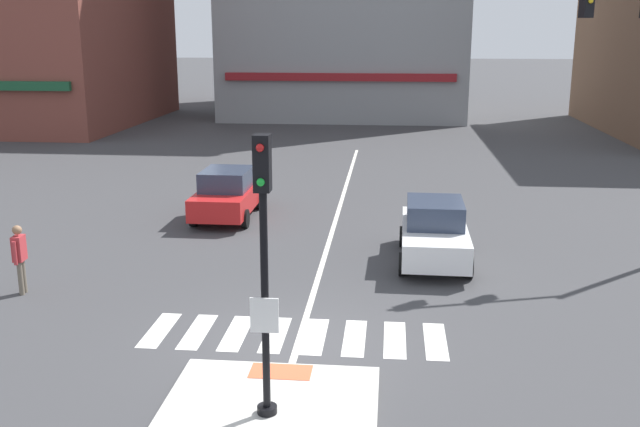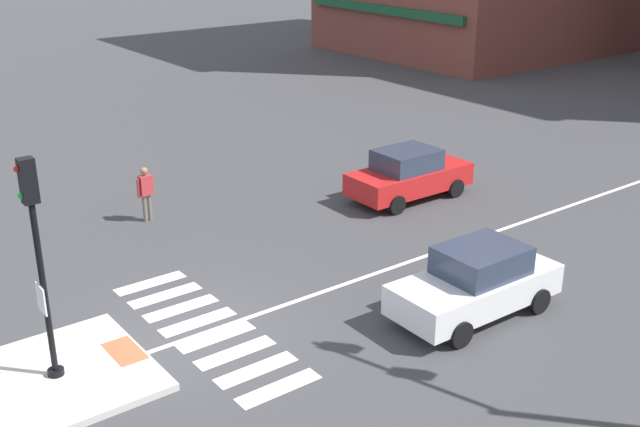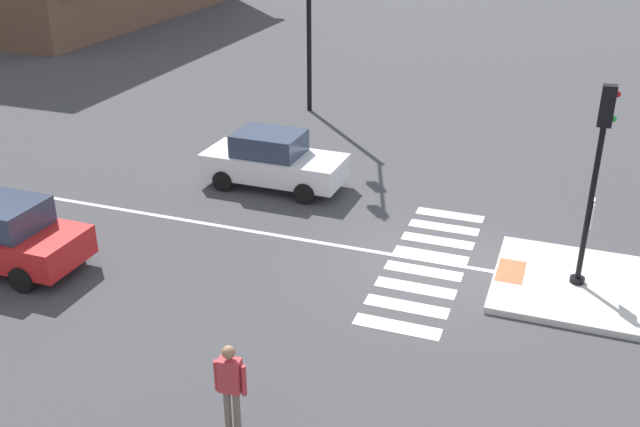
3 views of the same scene
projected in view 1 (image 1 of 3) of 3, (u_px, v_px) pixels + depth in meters
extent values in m
plane|color=#3D3D3F|center=(292.00, 343.00, 14.39)|extent=(300.00, 300.00, 0.00)
cube|color=beige|center=(267.00, 417.00, 11.50)|extent=(3.49, 3.56, 0.15)
cube|color=#DB5B38|center=(281.00, 372.00, 12.86)|extent=(1.10, 0.60, 0.01)
cylinder|color=black|center=(267.00, 409.00, 11.47)|extent=(0.32, 0.32, 0.12)
cylinder|color=black|center=(265.00, 303.00, 11.03)|extent=(0.12, 0.12, 3.48)
cube|color=white|center=(264.00, 315.00, 11.00)|extent=(0.44, 0.03, 0.56)
cube|color=black|center=(262.00, 163.00, 10.49)|extent=(0.24, 0.28, 0.84)
sphere|color=red|center=(260.00, 148.00, 10.28)|extent=(0.12, 0.12, 0.12)
sphere|color=green|center=(261.00, 182.00, 10.40)|extent=(0.12, 0.12, 0.12)
cube|color=silver|center=(159.00, 330.00, 15.02)|extent=(0.44, 1.80, 0.01)
cube|color=silver|center=(198.00, 331.00, 14.94)|extent=(0.44, 1.80, 0.01)
cube|color=silver|center=(236.00, 333.00, 14.87)|extent=(0.44, 1.80, 0.01)
cube|color=silver|center=(275.00, 335.00, 14.79)|extent=(0.44, 1.80, 0.01)
cube|color=silver|center=(315.00, 336.00, 14.71)|extent=(0.44, 1.80, 0.01)
cube|color=silver|center=(355.00, 338.00, 14.64)|extent=(0.44, 1.80, 0.01)
cube|color=silver|center=(395.00, 339.00, 14.56)|extent=(0.44, 1.80, 0.01)
cube|color=silver|center=(435.00, 341.00, 14.48)|extent=(0.44, 1.80, 0.01)
cube|color=silver|center=(336.00, 218.00, 24.02)|extent=(0.14, 28.00, 0.01)
cube|color=black|center=(587.00, 1.00, 17.98)|extent=(0.34, 0.36, 0.80)
sphere|color=gold|center=(591.00, 1.00, 17.82)|extent=(0.12, 0.12, 0.12)
cube|color=maroon|center=(339.00, 77.00, 46.64)|extent=(14.96, 0.30, 0.50)
cube|color=red|center=(228.00, 198.00, 23.93)|extent=(1.73, 4.11, 0.70)
cube|color=#2D384C|center=(226.00, 179.00, 23.62)|extent=(1.49, 1.91, 0.64)
cylinder|color=black|center=(213.00, 199.00, 25.32)|extent=(0.18, 0.60, 0.60)
cylinder|color=black|center=(260.00, 200.00, 25.15)|extent=(0.18, 0.60, 0.60)
cylinder|color=black|center=(193.00, 217.00, 22.87)|extent=(0.18, 0.60, 0.60)
cylinder|color=black|center=(245.00, 219.00, 22.70)|extent=(0.18, 0.60, 0.60)
cube|color=white|center=(434.00, 238.00, 19.34)|extent=(1.77, 4.13, 0.70)
cube|color=#2D384C|center=(435.00, 212.00, 19.32)|extent=(1.51, 1.92, 0.64)
cylinder|color=black|center=(469.00, 267.00, 18.11)|extent=(0.19, 0.60, 0.60)
cylinder|color=black|center=(402.00, 264.00, 18.29)|extent=(0.19, 0.60, 0.60)
cylinder|color=black|center=(462.00, 238.00, 20.56)|extent=(0.19, 0.60, 0.60)
cylinder|color=black|center=(403.00, 237.00, 20.74)|extent=(0.19, 0.60, 0.60)
cylinder|color=#6B6051|center=(23.00, 276.00, 17.08)|extent=(0.12, 0.12, 0.82)
cylinder|color=#6B6051|center=(21.00, 278.00, 16.93)|extent=(0.12, 0.12, 0.82)
cube|color=#B73338|center=(19.00, 248.00, 16.83)|extent=(0.25, 0.38, 0.60)
cylinder|color=#B73338|center=(23.00, 247.00, 17.07)|extent=(0.09, 0.09, 0.56)
cylinder|color=#B73338|center=(15.00, 253.00, 16.62)|extent=(0.09, 0.09, 0.56)
sphere|color=#936B4C|center=(17.00, 230.00, 16.72)|extent=(0.22, 0.22, 0.22)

